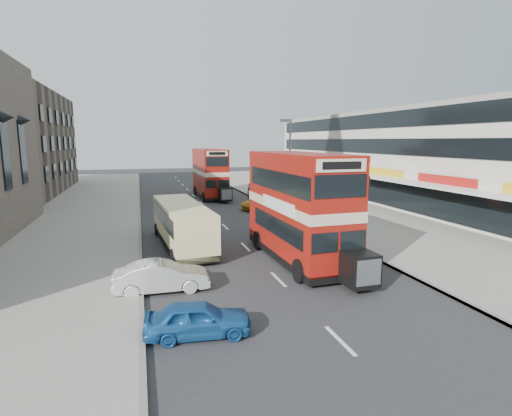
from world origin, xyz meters
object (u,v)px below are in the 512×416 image
object	(u,v)px
bus_main	(299,207)
car_left_front	(162,276)
coach	(182,223)
pedestrian_far	(275,188)
car_left_near	(198,319)
cyclist	(251,198)
bus_second	(210,173)
car_right_b	(267,202)
car_right_a	(285,212)
pedestrian_near	(335,209)
street_lamp	(289,159)

from	to	relation	value
bus_main	car_left_front	distance (m)	8.02
coach	pedestrian_far	bearing A→B (deg)	53.30
car_left_near	cyclist	size ratio (longest dim) A/B	1.54
bus_second	car_right_b	xyz separation A→B (m)	(3.62, -9.50, -2.07)
coach	car_right_a	xyz separation A→B (m)	(8.79, 5.90, -0.75)
bus_second	coach	bearing A→B (deg)	74.39
car_left_front	car_right_a	size ratio (longest dim) A/B	0.85
car_right_a	pedestrian_far	xyz separation A→B (m)	(3.87, 14.09, 0.27)
car_right_b	coach	bearing A→B (deg)	-39.98
car_left_near	car_right_b	xyz separation A→B (m)	(9.55, 22.68, 0.09)
bus_main	pedestrian_near	world-z (taller)	bus_main
pedestrian_far	pedestrian_near	bearing A→B (deg)	-88.98
bus_second	car_left_front	bearing A→B (deg)	74.83
car_left_near	cyclist	world-z (taller)	cyclist
cyclist	pedestrian_far	bearing A→B (deg)	52.51
street_lamp	cyclist	size ratio (longest dim) A/B	3.59
car_left_front	car_right_a	xyz separation A→B (m)	(10.41, 13.15, 0.02)
street_lamp	bus_second	xyz separation A→B (m)	(-4.91, 11.76, -2.04)
car_left_front	cyclist	size ratio (longest dim) A/B	1.76
bus_second	car_left_front	distance (m)	28.67
bus_second	car_left_front	size ratio (longest dim) A/B	2.39
coach	car_left_near	world-z (taller)	coach
street_lamp	car_right_a	bearing A→B (deg)	-115.24
bus_main	bus_second	xyz separation A→B (m)	(-0.41, 25.20, -0.16)
street_lamp	car_left_near	size ratio (longest dim) A/B	2.34
street_lamp	pedestrian_far	size ratio (longest dim) A/B	5.12
bus_main	car_left_front	size ratio (longest dim) A/B	2.53
coach	car_left_front	world-z (taller)	coach
bus_main	pedestrian_near	size ratio (longest dim) A/B	6.24
car_right_a	cyclist	xyz separation A→B (m)	(-0.82, 7.54, 0.14)
bus_main	car_left_near	size ratio (longest dim) A/B	2.89
coach	car_right_a	distance (m)	10.61
pedestrian_far	cyclist	bearing A→B (deg)	-123.68
bus_second	pedestrian_near	xyz separation A→B (m)	(7.18, -16.10, -1.79)
bus_main	car_left_near	xyz separation A→B (m)	(-6.34, -6.98, -2.31)
car_right_a	pedestrian_far	distance (m)	14.61
coach	car_left_front	xyz separation A→B (m)	(-1.62, -7.24, -0.77)
car_left_near	car_left_front	size ratio (longest dim) A/B	0.87
bus_main	pedestrian_far	xyz separation A→B (m)	(7.03, 24.67, -1.96)
car_right_b	car_left_front	bearing A→B (deg)	-31.06
car_left_near	pedestrian_far	bearing A→B (deg)	-17.24
bus_main	pedestrian_near	bearing A→B (deg)	-128.29
car_left_front	cyclist	distance (m)	22.80
bus_main	car_right_a	xyz separation A→B (m)	(3.15, 10.58, -2.23)
coach	pedestrian_near	bearing A→B (deg)	15.24
bus_main	car_right_b	distance (m)	16.18
street_lamp	pedestrian_near	world-z (taller)	street_lamp
car_left_front	car_right_b	world-z (taller)	car_right_b
pedestrian_far	cyclist	size ratio (longest dim) A/B	0.70
coach	pedestrian_far	size ratio (longest dim) A/B	5.83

